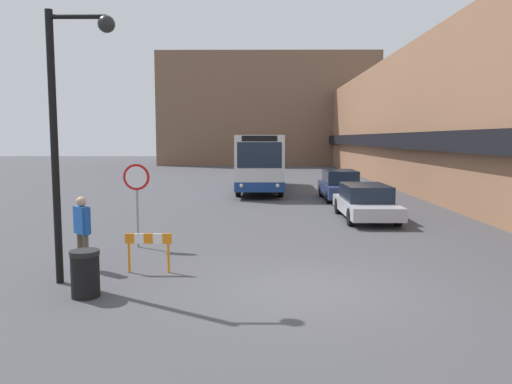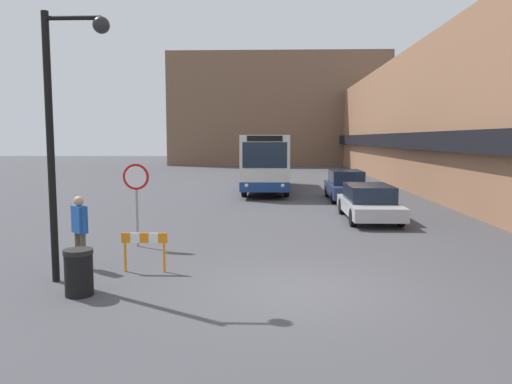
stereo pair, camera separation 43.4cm
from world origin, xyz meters
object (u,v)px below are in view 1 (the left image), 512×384
object	(u,v)px
parked_car_front	(366,202)
stop_sign	(137,187)
street_lamp	(67,115)
trash_bin	(85,274)
parked_car_back	(340,185)
city_bus	(260,161)
pedestrian	(82,226)
construction_barricade	(149,245)

from	to	relation	value
parked_car_front	stop_sign	distance (m)	9.37
parked_car_front	street_lamp	xyz separation A→B (m)	(-8.27, -8.80, 2.96)
parked_car_front	trash_bin	distance (m)	12.43
stop_sign	street_lamp	world-z (taller)	street_lamp
street_lamp	trash_bin	world-z (taller)	street_lamp
parked_car_back	street_lamp	distance (m)	17.45
city_bus	parked_car_front	distance (m)	11.73
pedestrian	construction_barricade	bearing A→B (deg)	34.69
street_lamp	trash_bin	size ratio (longest dim) A/B	6.15
parked_car_back	pedestrian	size ratio (longest dim) A/B	2.57
trash_bin	construction_barricade	xyz separation A→B (m)	(0.86, 1.84, 0.19)
stop_sign	trash_bin	size ratio (longest dim) A/B	2.57
stop_sign	parked_car_front	bearing A→B (deg)	33.80
parked_car_front	construction_barricade	xyz separation A→B (m)	(-6.80, -7.94, -0.03)
city_bus	street_lamp	world-z (taller)	street_lamp
city_bus	parked_car_back	distance (m)	6.32
parked_car_back	street_lamp	size ratio (longest dim) A/B	0.78
parked_car_back	stop_sign	xyz separation A→B (m)	(-7.73, -11.46, 1.02)
pedestrian	city_bus	bearing A→B (deg)	121.95
construction_barricade	pedestrian	bearing A→B (deg)	169.77
stop_sign	pedestrian	bearing A→B (deg)	-106.48
parked_car_front	stop_sign	world-z (taller)	stop_sign
stop_sign	trash_bin	distance (m)	4.78
trash_bin	parked_car_back	bearing A→B (deg)	64.51
street_lamp	pedestrian	world-z (taller)	street_lamp
parked_car_back	stop_sign	size ratio (longest dim) A/B	1.88
street_lamp	trash_bin	bearing A→B (deg)	-57.98
street_lamp	city_bus	bearing A→B (deg)	78.29
trash_bin	construction_barricade	world-z (taller)	trash_bin
parked_car_back	street_lamp	world-z (taller)	street_lamp
parked_car_front	trash_bin	size ratio (longest dim) A/B	5.09
pedestrian	stop_sign	bearing A→B (deg)	118.44
city_bus	pedestrian	xyz separation A→B (m)	(-4.27, -18.54, -0.74)
parked_car_back	trash_bin	size ratio (longest dim) A/B	4.82
parked_car_front	pedestrian	world-z (taller)	pedestrian
construction_barricade	trash_bin	bearing A→B (deg)	-115.21
city_bus	construction_barricade	xyz separation A→B (m)	(-2.61, -18.84, -1.14)
stop_sign	pedestrian	distance (m)	2.67
parked_car_back	trash_bin	world-z (taller)	parked_car_back
parked_car_front	stop_sign	size ratio (longest dim) A/B	1.98
parked_car_front	street_lamp	size ratio (longest dim) A/B	0.83
stop_sign	trash_bin	xyz separation A→B (m)	(0.07, -4.60, -1.30)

